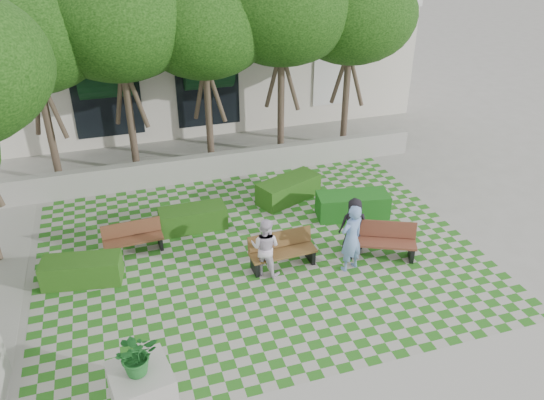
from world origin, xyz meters
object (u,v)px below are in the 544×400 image
object	(u,v)px
hedge_east	(352,205)
person_blue	(351,238)
planter_front	(141,383)
hedge_west	(82,271)
person_dark	(354,225)
hedge_midright	(288,189)
hedge_midleft	(193,218)
person_white	(265,247)
bench_east	(381,241)
bench_west	(133,238)
bench_mid	(282,251)

from	to	relation	value
hedge_east	person_blue	bearing A→B (deg)	-116.76
hedge_east	planter_front	bearing A→B (deg)	-141.25
hedge_west	person_dark	bearing A→B (deg)	-5.90
hedge_midright	hedge_west	world-z (taller)	hedge_midright
hedge_midleft	person_blue	distance (m)	4.94
person_dark	person_white	xyz separation A→B (m)	(-2.67, -0.32, 0.02)
hedge_midleft	hedge_east	bearing A→B (deg)	-9.17
person_dark	bench_east	bearing A→B (deg)	151.45
hedge_midleft	bench_west	bearing A→B (deg)	-158.93
hedge_east	hedge_midright	distance (m)	2.25
hedge_midright	person_dark	distance (m)	3.44
planter_front	person_blue	xyz separation A→B (m)	(5.71, 3.08, 0.18)
hedge_midleft	planter_front	xyz separation A→B (m)	(-2.08, -6.39, 0.44)
bench_mid	hedge_west	world-z (taller)	bench_mid
bench_east	person_dark	bearing A→B (deg)	165.79
bench_west	person_blue	bearing A→B (deg)	-28.60
planter_front	person_white	size ratio (longest dim) A/B	1.18
bench_west	person_white	bearing A→B (deg)	-36.17
hedge_east	bench_west	bearing A→B (deg)	179.22
hedge_midright	person_dark	bearing A→B (deg)	-77.29
bench_west	hedge_midleft	size ratio (longest dim) A/B	0.84
bench_east	bench_west	world-z (taller)	bench_east
planter_front	person_blue	world-z (taller)	planter_front
hedge_west	person_dark	world-z (taller)	person_dark
bench_east	bench_mid	xyz separation A→B (m)	(-2.77, 0.39, -0.02)
planter_front	person_dark	bearing A→B (deg)	32.27
bench_east	bench_mid	size ratio (longest dim) A/B	1.07
hedge_midright	planter_front	size ratio (longest dim) A/B	1.12
person_blue	person_dark	xyz separation A→B (m)	(0.47, 0.81, -0.16)
bench_mid	person_blue	world-z (taller)	person_blue
person_white	hedge_midright	bearing A→B (deg)	-81.43
bench_mid	person_blue	bearing A→B (deg)	-25.13
bench_mid	bench_west	world-z (taller)	bench_mid
hedge_east	person_blue	size ratio (longest dim) A/B	1.15
bench_mid	hedge_west	bearing A→B (deg)	167.87
bench_mid	person_white	world-z (taller)	person_white
bench_west	hedge_east	size ratio (longest dim) A/B	0.75
bench_east	person_white	size ratio (longest dim) A/B	1.19
person_blue	person_dark	world-z (taller)	person_blue
hedge_midleft	bench_east	bearing A→B (deg)	-32.41
hedge_midright	hedge_west	xyz separation A→B (m)	(-6.53, -2.58, -0.03)
bench_mid	hedge_midleft	world-z (taller)	bench_mid
person_blue	bench_east	bearing A→B (deg)	177.52
bench_west	bench_mid	bearing A→B (deg)	-29.89
hedge_west	planter_front	xyz separation A→B (m)	(1.11, -4.65, 0.44)
hedge_midright	hedge_west	size ratio (longest dim) A/B	1.10
bench_west	hedge_west	world-z (taller)	bench_west
bench_west	bench_east	bearing A→B (deg)	-22.37
hedge_midleft	person_blue	xyz separation A→B (m)	(3.62, -3.31, 0.62)
bench_east	hedge_east	xyz separation A→B (m)	(0.17, 2.21, -0.09)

